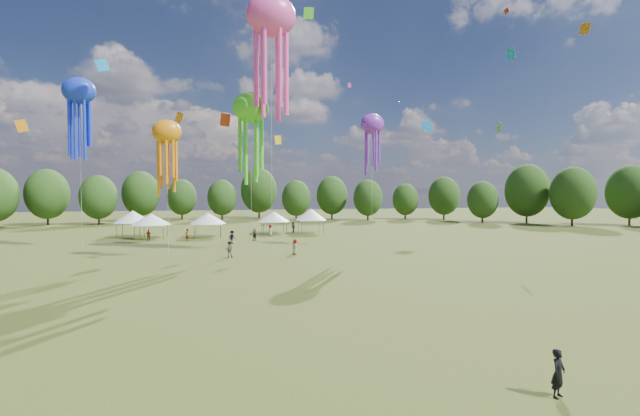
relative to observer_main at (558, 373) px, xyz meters
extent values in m
plane|color=#384416|center=(-7.75, 2.12, -0.85)|extent=(300.00, 300.00, 0.00)
imported|color=black|center=(0.00, 0.00, 0.00)|extent=(0.74, 0.65, 1.69)
imported|color=gray|center=(-11.06, 34.12, 0.05)|extent=(0.90, 0.71, 1.79)
imported|color=gray|center=(-4.47, 55.55, 0.06)|extent=(0.75, 0.99, 1.81)
imported|color=gray|center=(-0.03, 60.39, 0.09)|extent=(0.86, 1.02, 1.87)
imported|color=gray|center=(-10.60, 46.49, 0.06)|extent=(1.32, 1.28, 1.81)
imported|color=gray|center=(-22.46, 52.93, -0.05)|extent=(0.99, 0.55, 1.60)
imported|color=gray|center=(-7.37, 49.52, -0.01)|extent=(1.49, 1.41, 1.68)
imported|color=gray|center=(-16.91, 51.15, 0.03)|extent=(0.70, 0.77, 1.76)
imported|color=gray|center=(-3.75, 34.78, 0.03)|extent=(0.72, 0.95, 1.76)
cylinder|color=#47474C|center=(-27.71, 56.84, 0.25)|extent=(0.08, 0.08, 2.19)
cylinder|color=#47474C|center=(-27.71, 60.81, 0.25)|extent=(0.08, 0.08, 2.19)
cylinder|color=#47474C|center=(-23.73, 56.84, 0.25)|extent=(0.08, 0.08, 2.19)
cylinder|color=#47474C|center=(-23.73, 60.81, 0.25)|extent=(0.08, 0.08, 2.19)
cube|color=white|center=(-25.72, 58.83, 1.39)|extent=(4.38, 4.38, 0.10)
cone|color=white|center=(-25.72, 58.83, 2.38)|extent=(5.69, 5.69, 1.87)
cylinder|color=#47474C|center=(-24.60, 54.09, 0.15)|extent=(0.08, 0.08, 1.99)
cylinder|color=#47474C|center=(-24.60, 58.14, 0.15)|extent=(0.08, 0.08, 1.99)
cylinder|color=#47474C|center=(-20.55, 54.09, 0.15)|extent=(0.08, 0.08, 1.99)
cylinder|color=#47474C|center=(-20.55, 58.14, 0.15)|extent=(0.08, 0.08, 1.99)
cube|color=white|center=(-22.58, 56.11, 1.19)|extent=(4.45, 4.45, 0.10)
cone|color=white|center=(-22.58, 56.11, 2.09)|extent=(5.78, 5.78, 1.70)
cylinder|color=#47474C|center=(-16.13, 53.88, 0.17)|extent=(0.08, 0.08, 2.03)
cylinder|color=#47474C|center=(-16.13, 57.78, 0.17)|extent=(0.08, 0.08, 2.03)
cylinder|color=#47474C|center=(-12.23, 53.88, 0.17)|extent=(0.08, 0.08, 2.03)
cylinder|color=#47474C|center=(-12.23, 57.78, 0.17)|extent=(0.08, 0.08, 2.03)
cube|color=white|center=(-14.18, 55.83, 1.23)|extent=(4.30, 4.30, 0.10)
cone|color=white|center=(-14.18, 55.83, 2.15)|extent=(5.59, 5.59, 1.74)
cylinder|color=#47474C|center=(-5.33, 57.81, 0.13)|extent=(0.08, 0.08, 1.94)
cylinder|color=#47474C|center=(-5.33, 61.60, 0.13)|extent=(0.08, 0.08, 1.94)
cylinder|color=#47474C|center=(-1.54, 57.81, 0.13)|extent=(0.08, 0.08, 1.94)
cylinder|color=#47474C|center=(-1.54, 61.60, 0.13)|extent=(0.08, 0.08, 1.94)
cube|color=white|center=(-3.43, 59.70, 1.15)|extent=(4.19, 4.19, 0.10)
cone|color=white|center=(-3.43, 59.70, 2.03)|extent=(5.45, 5.45, 1.67)
cylinder|color=#47474C|center=(0.80, 56.19, 0.26)|extent=(0.08, 0.08, 2.22)
cylinder|color=#47474C|center=(0.80, 59.89, 0.26)|extent=(0.08, 0.08, 2.22)
cylinder|color=#47474C|center=(4.51, 56.19, 0.26)|extent=(0.08, 0.08, 2.22)
cylinder|color=#47474C|center=(4.51, 59.89, 0.26)|extent=(0.08, 0.08, 2.22)
cube|color=white|center=(2.66, 58.04, 1.42)|extent=(4.11, 4.11, 0.10)
cone|color=white|center=(2.66, 58.04, 2.43)|extent=(5.34, 5.34, 1.90)
ellipsoid|color=#4CDC24|center=(-8.39, 38.61, 16.24)|extent=(4.25, 2.97, 3.61)
cylinder|color=beige|center=(-8.39, 38.61, 7.69)|extent=(0.03, 0.03, 17.08)
ellipsoid|color=#FD4AAB|center=(-6.20, 36.13, 26.17)|extent=(5.66, 3.96, 4.81)
cylinder|color=beige|center=(-6.20, 36.13, 12.66)|extent=(0.03, 0.03, 27.02)
ellipsoid|color=purple|center=(6.79, 38.68, 14.85)|extent=(3.03, 2.12, 2.57)
cylinder|color=beige|center=(6.79, 38.68, 7.00)|extent=(0.03, 0.03, 15.70)
ellipsoid|color=#1933E1|center=(-29.18, 46.14, 18.89)|extent=(3.95, 2.77, 3.36)
cylinder|color=beige|center=(-29.18, 46.14, 9.02)|extent=(0.03, 0.03, 19.74)
ellipsoid|color=orange|center=(-17.33, 34.62, 12.58)|extent=(2.99, 2.09, 2.54)
cylinder|color=beige|center=(-17.33, 34.62, 5.87)|extent=(0.03, 0.03, 13.43)
cube|color=#178BCA|center=(-3.20, 57.54, 23.29)|extent=(0.89, 2.10, 2.42)
cube|color=#FD4AAB|center=(12.04, 66.83, 26.80)|extent=(0.75, 0.13, 0.94)
cube|color=red|center=(-11.36, 39.88, 14.89)|extent=(1.31, 0.52, 1.58)
cube|color=orange|center=(25.41, 25.41, 23.32)|extent=(0.80, 0.88, 1.33)
cube|color=#178BCA|center=(19.91, 29.78, 21.68)|extent=(0.74, 0.93, 1.16)
cube|color=orange|center=(-19.36, 66.47, 19.36)|extent=(1.71, 1.13, 2.26)
cube|color=#4CDC24|center=(2.39, 58.25, 36.11)|extent=(1.84, 0.91, 2.22)
cube|color=#178BCA|center=(25.88, 61.96, 18.69)|extent=(1.95, 1.41, 2.54)
cube|color=purple|center=(19.27, 60.19, 21.94)|extent=(0.64, 1.61, 1.71)
cube|color=red|center=(25.07, 37.79, 30.15)|extent=(0.27, 0.79, 0.91)
cube|color=orange|center=(-42.15, 61.85, 16.47)|extent=(1.90, 0.54, 2.21)
cube|color=yellow|center=(-3.64, 51.50, 14.08)|extent=(1.09, 0.42, 1.41)
cube|color=#4CDC24|center=(23.44, 36.67, 14.67)|extent=(0.34, 1.40, 1.59)
cube|color=#178BCA|center=(-22.65, 31.61, 18.27)|extent=(1.40, 0.71, 1.46)
cube|color=#FD4AAB|center=(-8.31, 53.88, 16.69)|extent=(0.72, 1.69, 2.07)
cylinder|color=#38281C|center=(-48.43, 87.61, 0.86)|extent=(0.44, 0.44, 3.41)
ellipsoid|color=#254416|center=(-48.43, 87.61, 5.76)|extent=(8.53, 8.53, 10.66)
cylinder|color=#38281C|center=(-38.35, 87.14, 0.69)|extent=(0.44, 0.44, 3.07)
ellipsoid|color=#254416|center=(-38.35, 87.14, 5.09)|extent=(7.66, 7.66, 9.58)
cylinder|color=#38281C|center=(-31.26, 95.45, 0.87)|extent=(0.44, 0.44, 3.43)
ellipsoid|color=#254416|center=(-31.26, 95.45, 5.81)|extent=(8.58, 8.58, 10.73)
cylinder|color=#38281C|center=(-22.51, 101.07, 0.63)|extent=(0.44, 0.44, 2.95)
ellipsoid|color=#254416|center=(-22.51, 101.07, 4.86)|extent=(7.37, 7.37, 9.21)
cylinder|color=#38281C|center=(-12.44, 97.18, 0.60)|extent=(0.44, 0.44, 2.89)
ellipsoid|color=#254416|center=(-12.44, 97.18, 4.76)|extent=(7.23, 7.23, 9.04)
cylinder|color=#38281C|center=(-2.83, 101.61, 1.07)|extent=(0.44, 0.44, 3.84)
ellipsoid|color=#254416|center=(-2.83, 101.61, 6.59)|extent=(9.60, 9.60, 11.99)
cylinder|color=#38281C|center=(5.44, 90.56, 0.58)|extent=(0.44, 0.44, 2.84)
ellipsoid|color=#254416|center=(5.44, 90.56, 4.66)|extent=(7.11, 7.11, 8.89)
cylinder|color=#38281C|center=(15.18, 93.15, 0.73)|extent=(0.44, 0.44, 3.16)
ellipsoid|color=#254416|center=(15.18, 93.15, 5.28)|extent=(7.91, 7.91, 9.88)
cylinder|color=#38281C|center=(22.94, 87.40, 0.59)|extent=(0.44, 0.44, 2.88)
ellipsoid|color=#254416|center=(22.94, 87.40, 4.74)|extent=(7.21, 7.21, 9.01)
cylinder|color=#38281C|center=(33.77, 89.36, 0.47)|extent=(0.44, 0.44, 2.63)
ellipsoid|color=#254416|center=(33.77, 89.36, 4.25)|extent=(6.57, 6.57, 8.22)
cylinder|color=#38281C|center=(42.77, 85.85, 0.72)|extent=(0.44, 0.44, 3.13)
ellipsoid|color=#254416|center=(42.77, 85.85, 5.21)|extent=(7.81, 7.81, 9.77)
cylinder|color=#38281C|center=(45.89, 73.93, 0.51)|extent=(0.44, 0.44, 2.72)
ellipsoid|color=#254416|center=(45.89, 73.93, 4.42)|extent=(6.80, 6.80, 8.50)
cylinder|color=#38281C|center=(55.21, 71.04, 1.06)|extent=(0.44, 0.44, 3.81)
ellipsoid|color=#254416|center=(55.21, 71.04, 6.53)|extent=(9.52, 9.52, 11.90)
cylinder|color=#38281C|center=(58.82, 61.91, 0.91)|extent=(0.44, 0.44, 3.51)
ellipsoid|color=#254416|center=(58.82, 61.91, 5.95)|extent=(8.78, 8.78, 10.97)
cylinder|color=#38281C|center=(71.64, 60.38, 0.97)|extent=(0.44, 0.44, 3.64)
ellipsoid|color=#254416|center=(71.64, 60.38, 6.20)|extent=(9.10, 9.10, 11.37)
camera|label=1|loc=(-11.25, -12.37, 6.35)|focal=23.76mm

